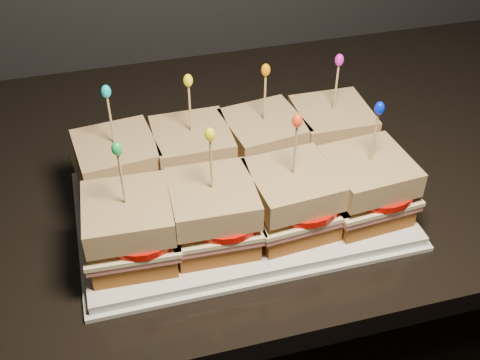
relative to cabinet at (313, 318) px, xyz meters
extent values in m
cube|color=black|center=(0.00, 0.00, 0.00)|extent=(2.62, 0.63, 0.84)
cube|color=black|center=(0.00, 0.00, 0.44)|extent=(2.66, 0.67, 0.03)
cube|color=silver|center=(-0.19, -0.13, 0.46)|extent=(0.42, 0.26, 0.02)
cube|color=silver|center=(-0.19, -0.13, 0.46)|extent=(0.43, 0.27, 0.01)
cube|color=brown|center=(-0.34, -0.07, 0.48)|extent=(0.11, 0.11, 0.03)
cube|color=#C76B65|center=(-0.34, -0.07, 0.50)|extent=(0.12, 0.11, 0.01)
cube|color=beige|center=(-0.34, -0.07, 0.51)|extent=(0.12, 0.12, 0.01)
cylinder|color=#BA0C05|center=(-0.33, -0.07, 0.52)|extent=(0.10, 0.10, 0.01)
cube|color=#59340D|center=(-0.34, -0.07, 0.54)|extent=(0.11, 0.11, 0.03)
cylinder|color=tan|center=(-0.34, -0.07, 0.58)|extent=(0.00, 0.00, 0.09)
ellipsoid|color=#09B9B8|center=(-0.34, -0.07, 0.63)|extent=(0.01, 0.01, 0.02)
cube|color=brown|center=(-0.24, -0.07, 0.48)|extent=(0.10, 0.10, 0.03)
cube|color=#C76B65|center=(-0.24, -0.07, 0.50)|extent=(0.11, 0.10, 0.01)
cube|color=beige|center=(-0.24, -0.07, 0.51)|extent=(0.11, 0.11, 0.01)
cylinder|color=#BA0C05|center=(-0.23, -0.07, 0.52)|extent=(0.10, 0.10, 0.01)
cube|color=#59340D|center=(-0.24, -0.07, 0.54)|extent=(0.10, 0.10, 0.03)
cylinder|color=tan|center=(-0.24, -0.07, 0.58)|extent=(0.00, 0.00, 0.09)
ellipsoid|color=yellow|center=(-0.24, -0.07, 0.63)|extent=(0.01, 0.01, 0.02)
cube|color=brown|center=(-0.14, -0.07, 0.48)|extent=(0.11, 0.11, 0.03)
cube|color=#C76B65|center=(-0.14, -0.07, 0.50)|extent=(0.12, 0.12, 0.01)
cube|color=beige|center=(-0.14, -0.07, 0.51)|extent=(0.12, 0.12, 0.01)
cylinder|color=#BA0C05|center=(-0.13, -0.07, 0.52)|extent=(0.10, 0.10, 0.01)
cube|color=#59340D|center=(-0.14, -0.07, 0.54)|extent=(0.11, 0.11, 0.03)
cylinder|color=tan|center=(-0.14, -0.07, 0.58)|extent=(0.00, 0.00, 0.09)
ellipsoid|color=orange|center=(-0.14, -0.07, 0.63)|extent=(0.01, 0.01, 0.02)
cube|color=brown|center=(-0.04, -0.07, 0.48)|extent=(0.10, 0.10, 0.03)
cube|color=#C76B65|center=(-0.04, -0.07, 0.50)|extent=(0.11, 0.10, 0.01)
cube|color=beige|center=(-0.04, -0.07, 0.51)|extent=(0.11, 0.11, 0.01)
cylinder|color=#BA0C05|center=(-0.03, -0.07, 0.52)|extent=(0.10, 0.10, 0.01)
cube|color=#59340D|center=(-0.04, -0.07, 0.54)|extent=(0.10, 0.10, 0.03)
cylinder|color=tan|center=(-0.04, -0.07, 0.58)|extent=(0.00, 0.00, 0.09)
ellipsoid|color=#C11CB2|center=(-0.04, -0.07, 0.63)|extent=(0.01, 0.01, 0.02)
cube|color=brown|center=(-0.34, -0.19, 0.48)|extent=(0.10, 0.10, 0.03)
cube|color=#C76B65|center=(-0.34, -0.19, 0.50)|extent=(0.11, 0.11, 0.01)
cube|color=beige|center=(-0.34, -0.19, 0.51)|extent=(0.11, 0.11, 0.01)
cylinder|color=#BA0C05|center=(-0.33, -0.19, 0.52)|extent=(0.10, 0.10, 0.01)
cube|color=#59340D|center=(-0.34, -0.19, 0.54)|extent=(0.10, 0.10, 0.03)
cylinder|color=tan|center=(-0.34, -0.19, 0.58)|extent=(0.00, 0.00, 0.09)
ellipsoid|color=green|center=(-0.34, -0.19, 0.63)|extent=(0.01, 0.01, 0.02)
cube|color=brown|center=(-0.24, -0.19, 0.48)|extent=(0.10, 0.10, 0.03)
cube|color=#C76B65|center=(-0.24, -0.19, 0.50)|extent=(0.11, 0.11, 0.01)
cube|color=beige|center=(-0.24, -0.19, 0.51)|extent=(0.11, 0.11, 0.01)
cylinder|color=#BA0C05|center=(-0.23, -0.19, 0.52)|extent=(0.10, 0.10, 0.01)
cube|color=#59340D|center=(-0.24, -0.19, 0.54)|extent=(0.10, 0.10, 0.03)
cylinder|color=tan|center=(-0.24, -0.19, 0.58)|extent=(0.00, 0.00, 0.09)
ellipsoid|color=yellow|center=(-0.24, -0.19, 0.63)|extent=(0.01, 0.01, 0.02)
cube|color=brown|center=(-0.14, -0.19, 0.48)|extent=(0.11, 0.11, 0.03)
cube|color=#C76B65|center=(-0.14, -0.19, 0.50)|extent=(0.12, 0.11, 0.01)
cube|color=beige|center=(-0.14, -0.19, 0.51)|extent=(0.12, 0.11, 0.01)
cylinder|color=#BA0C05|center=(-0.13, -0.19, 0.52)|extent=(0.10, 0.10, 0.01)
cube|color=#59340D|center=(-0.14, -0.19, 0.54)|extent=(0.11, 0.11, 0.03)
cylinder|color=tan|center=(-0.14, -0.19, 0.58)|extent=(0.00, 0.00, 0.09)
ellipsoid|color=#F03E17|center=(-0.14, -0.19, 0.63)|extent=(0.01, 0.01, 0.02)
cube|color=brown|center=(-0.04, -0.19, 0.48)|extent=(0.10, 0.10, 0.03)
cube|color=#C76B65|center=(-0.04, -0.19, 0.50)|extent=(0.12, 0.11, 0.01)
cube|color=beige|center=(-0.04, -0.19, 0.51)|extent=(0.12, 0.11, 0.01)
cylinder|color=#BA0C05|center=(-0.03, -0.19, 0.52)|extent=(0.10, 0.10, 0.01)
cube|color=#59340D|center=(-0.04, -0.19, 0.54)|extent=(0.11, 0.11, 0.03)
cylinder|color=tan|center=(-0.04, -0.19, 0.58)|extent=(0.00, 0.00, 0.09)
ellipsoid|color=#0217DE|center=(-0.04, -0.19, 0.63)|extent=(0.01, 0.01, 0.02)
camera|label=1|loc=(-0.35, -0.71, 1.00)|focal=45.00mm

